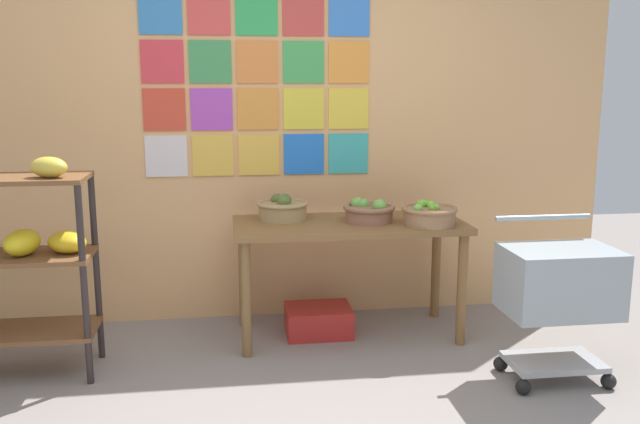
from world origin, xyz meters
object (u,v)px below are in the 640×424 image
object	(u,v)px
fruit_basket_centre	(429,214)
fruit_basket_back_right	(283,208)
display_table	(349,238)
produce_crate_under_table	(318,320)
shopping_cart	(559,287)
fruit_basket_left	(369,211)

from	to	relation	value
fruit_basket_centre	fruit_basket_back_right	distance (m)	0.91
display_table	produce_crate_under_table	xyz separation A→B (m)	(-0.18, 0.04, -0.54)
fruit_basket_back_right	fruit_basket_centre	bearing A→B (deg)	-19.46
shopping_cart	display_table	bearing A→B (deg)	145.04
display_table	fruit_basket_centre	world-z (taller)	fruit_basket_centre
display_table	shopping_cart	bearing A→B (deg)	-39.53
fruit_basket_centre	produce_crate_under_table	xyz separation A→B (m)	(-0.64, 0.19, -0.70)
fruit_basket_centre	produce_crate_under_table	world-z (taller)	fruit_basket_centre
fruit_basket_back_right	produce_crate_under_table	xyz separation A→B (m)	(0.21, -0.11, -0.71)
display_table	produce_crate_under_table	world-z (taller)	display_table
fruit_basket_centre	shopping_cart	size ratio (longest dim) A/B	0.39
display_table	fruit_basket_centre	xyz separation A→B (m)	(0.46, -0.16, 0.16)
display_table	shopping_cart	xyz separation A→B (m)	(0.97, -0.80, -0.11)
fruit_basket_left	produce_crate_under_table	bearing A→B (deg)	173.12
produce_crate_under_table	fruit_basket_centre	bearing A→B (deg)	-16.76
fruit_basket_back_right	fruit_basket_left	bearing A→B (deg)	-15.61
produce_crate_under_table	shopping_cart	size ratio (longest dim) A/B	0.48
fruit_basket_left	display_table	bearing A→B (deg)	179.48
display_table	shopping_cart	world-z (taller)	shopping_cart
fruit_basket_left	fruit_basket_centre	distance (m)	0.37
display_table	fruit_basket_left	xyz separation A→B (m)	(0.13, -0.00, 0.17)
fruit_basket_back_right	shopping_cart	world-z (taller)	fruit_basket_back_right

